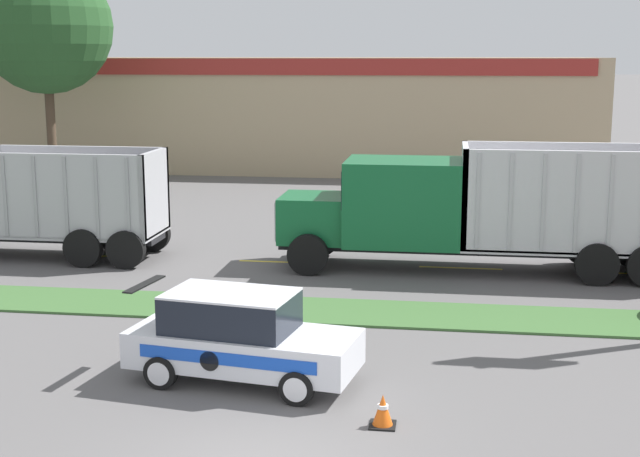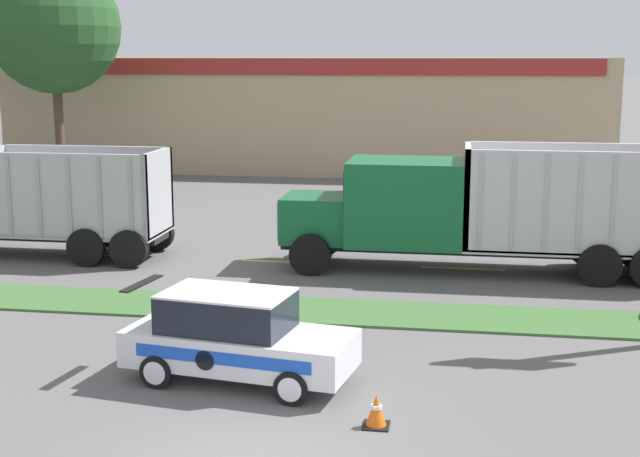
# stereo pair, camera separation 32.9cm
# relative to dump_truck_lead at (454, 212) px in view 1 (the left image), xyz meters

# --- Properties ---
(grass_verge) EXTENTS (120.00, 2.19, 0.06)m
(grass_verge) POSITION_rel_dump_truck_lead_xyz_m (-2.90, -4.88, -1.66)
(grass_verge) COLOR #3D6633
(grass_verge) RESTS_ON ground_plane
(centre_line_3) EXTENTS (2.40, 0.14, 0.01)m
(centre_line_3) POSITION_rel_dump_truck_lead_xyz_m (-10.57, 0.22, -1.69)
(centre_line_3) COLOR yellow
(centre_line_3) RESTS_ON ground_plane
(centre_line_4) EXTENTS (2.40, 0.14, 0.01)m
(centre_line_4) POSITION_rel_dump_truck_lead_xyz_m (-5.17, 0.22, -1.69)
(centre_line_4) COLOR yellow
(centre_line_4) RESTS_ON ground_plane
(centre_line_5) EXTENTS (2.40, 0.14, 0.01)m
(centre_line_5) POSITION_rel_dump_truck_lead_xyz_m (0.23, 0.22, -1.69)
(centre_line_5) COLOR yellow
(centre_line_5) RESTS_ON ground_plane
(dump_truck_lead) EXTENTS (12.15, 2.80, 3.61)m
(dump_truck_lead) POSITION_rel_dump_truck_lead_xyz_m (0.00, 0.00, 0.00)
(dump_truck_lead) COLOR black
(dump_truck_lead) RESTS_ON ground_plane
(rally_car) EXTENTS (4.51, 2.37, 1.76)m
(rally_car) POSITION_rel_dump_truck_lead_xyz_m (-4.00, -9.65, -0.82)
(rally_car) COLOR silver
(rally_car) RESTS_ON ground_plane
(traffic_cone) EXTENTS (0.44, 0.44, 0.55)m
(traffic_cone) POSITION_rel_dump_truck_lead_xyz_m (-1.16, -11.37, -1.42)
(traffic_cone) COLOR black
(traffic_cone) RESTS_ON ground_plane
(store_building_backdrop) EXTENTS (31.66, 12.10, 5.99)m
(store_building_backdrop) POSITION_rel_dump_truck_lead_xyz_m (-8.36, 24.89, 1.31)
(store_building_backdrop) COLOR tan
(store_building_backdrop) RESTS_ON ground_plane
(tree_behind_left) EXTENTS (6.08, 6.08, 11.94)m
(tree_behind_left) POSITION_rel_dump_truck_lead_xyz_m (-18.49, 13.80, 6.29)
(tree_behind_left) COLOR #473828
(tree_behind_left) RESTS_ON ground_plane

